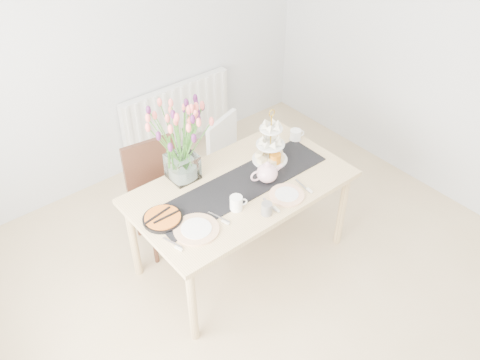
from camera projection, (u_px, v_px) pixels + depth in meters
room_shell at (307, 169)px, 2.91m from camera, size 4.50×4.50×4.50m
radiator at (177, 113)px, 5.01m from camera, size 1.20×0.08×0.60m
dining_table at (241, 193)px, 3.71m from camera, size 1.60×0.90×0.75m
chair_brown at (158, 187)px, 4.02m from camera, size 0.50×0.50×0.88m
chair_white at (232, 156)px, 4.41m from camera, size 0.51×0.51×0.82m
table_runner at (241, 185)px, 3.66m from camera, size 1.40×0.35×0.01m
tulip_vase at (180, 132)px, 3.49m from camera, size 0.72×0.72×0.62m
cake_stand at (270, 148)px, 3.83m from camera, size 0.27×0.27×0.40m
teapot at (267, 173)px, 3.65m from camera, size 0.29×0.26×0.16m
cream_jug at (295, 135)px, 4.09m from camera, size 0.12×0.12×0.09m
tart_tin at (163, 219)px, 3.37m from camera, size 0.27×0.27×0.03m
mug_grey at (267, 209)px, 3.40m from camera, size 0.10×0.10×0.09m
mug_white at (236, 203)px, 3.43m from camera, size 0.12×0.12×0.10m
mug_orange at (276, 159)px, 3.83m from camera, size 0.11×0.11×0.10m
plate_left at (196, 229)px, 3.30m from camera, size 0.37×0.37×0.02m
plate_right at (287, 195)px, 3.57m from camera, size 0.28×0.28×0.01m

